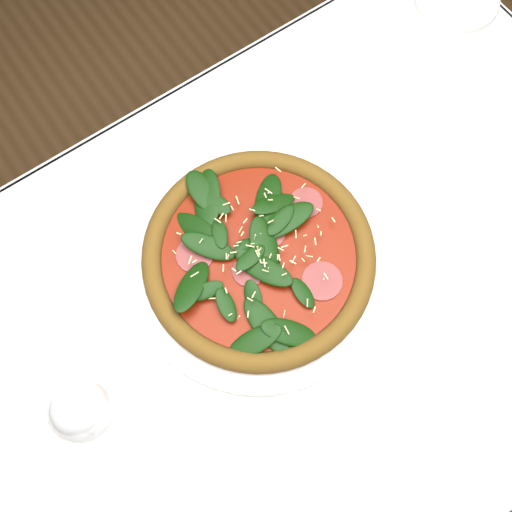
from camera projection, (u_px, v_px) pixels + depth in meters
ground at (282, 365)px, 1.55m from camera, size 6.00×6.00×0.00m
dining_table at (298, 305)px, 0.93m from camera, size 1.21×0.81×0.75m
plate at (259, 260)px, 0.84m from camera, size 0.39×0.39×0.02m
pizza at (259, 254)px, 0.82m from camera, size 0.41×0.41×0.04m
wine_glass at (83, 410)px, 0.66m from camera, size 0.07×0.07×0.18m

